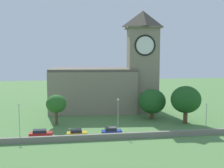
# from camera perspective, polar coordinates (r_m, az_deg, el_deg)

# --- Properties ---
(ground_plane) EXTENTS (200.00, 200.00, 0.00)m
(ground_plane) POSITION_cam_1_polar(r_m,az_deg,el_deg) (80.95, -1.28, -6.23)
(ground_plane) COLOR #517F42
(church) EXTENTS (32.57, 14.22, 29.12)m
(church) POSITION_cam_1_polar(r_m,az_deg,el_deg) (86.45, -0.13, 0.94)
(church) COLOR gray
(church) RESTS_ON ground
(quay_barrier) EXTENTS (58.12, 0.70, 1.17)m
(quay_barrier) POSITION_cam_1_polar(r_m,az_deg,el_deg) (60.92, 1.32, -9.97)
(quay_barrier) COLOR gray
(quay_barrier) RESTS_ON ground
(car_red) EXTENTS (4.70, 2.18, 1.64)m
(car_red) POSITION_cam_1_polar(r_m,az_deg,el_deg) (63.48, -13.58, -9.24)
(car_red) COLOR red
(car_red) RESTS_ON ground
(car_yellow) EXTENTS (4.14, 2.32, 1.68)m
(car_yellow) POSITION_cam_1_polar(r_m,az_deg,el_deg) (62.30, -6.80, -9.38)
(car_yellow) COLOR gold
(car_yellow) RESTS_ON ground
(car_blue) EXTENTS (4.23, 2.13, 1.76)m
(car_blue) POSITION_cam_1_polar(r_m,az_deg,el_deg) (63.10, -0.12, -9.10)
(car_blue) COLOR #233D9E
(car_blue) RESTS_ON ground
(streetlamp_west_end) EXTENTS (0.44, 0.44, 7.02)m
(streetlamp_west_end) POSITION_cam_1_polar(r_m,az_deg,el_deg) (64.32, -17.43, -5.61)
(streetlamp_west_end) COLOR #9EA0A5
(streetlamp_west_end) RESTS_ON ground
(streetlamp_west_mid) EXTENTS (0.44, 0.44, 7.43)m
(streetlamp_west_mid) POSITION_cam_1_polar(r_m,az_deg,el_deg) (64.68, 1.17, -5.03)
(streetlamp_west_mid) COLOR #9EA0A5
(streetlamp_west_mid) RESTS_ON ground
(streetlamp_central) EXTENTS (0.44, 0.44, 6.08)m
(streetlamp_central) POSITION_cam_1_polar(r_m,az_deg,el_deg) (70.60, 17.71, -5.01)
(streetlamp_central) COLOR #9EA0A5
(streetlamp_central) RESTS_ON ground
(tree_riverside_west) EXTENTS (7.06, 7.06, 7.85)m
(tree_riverside_west) POSITION_cam_1_polar(r_m,az_deg,el_deg) (77.81, 7.72, -3.32)
(tree_riverside_west) COLOR brown
(tree_riverside_west) RESTS_ON ground
(tree_by_tower) EXTENTS (4.81, 4.81, 7.34)m
(tree_by_tower) POSITION_cam_1_polar(r_m,az_deg,el_deg) (72.04, -10.69, -3.79)
(tree_by_tower) COLOR brown
(tree_by_tower) RESTS_ON ground
(tree_churchyard) EXTENTS (7.35, 7.35, 9.21)m
(tree_churchyard) POSITION_cam_1_polar(r_m,az_deg,el_deg) (74.59, 14.01, -2.94)
(tree_churchyard) COLOR brown
(tree_churchyard) RESTS_ON ground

